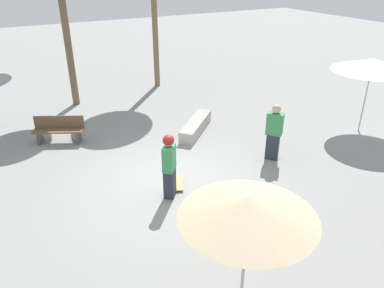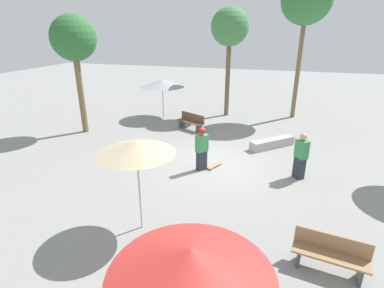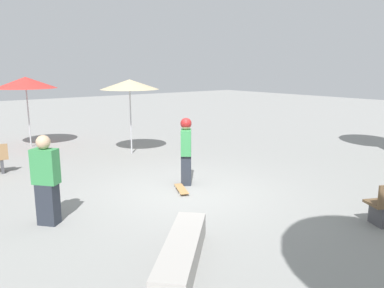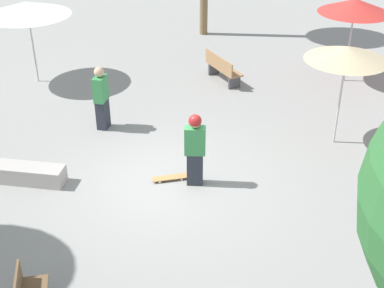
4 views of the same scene
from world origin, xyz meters
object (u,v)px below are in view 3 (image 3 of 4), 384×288
(skater_main, at_px, (186,149))
(skateboard, at_px, (181,189))
(shade_umbrella_tan, at_px, (130,85))
(shade_umbrella_red, at_px, (26,83))
(concrete_ledge, at_px, (182,253))
(bystander_watching, at_px, (46,181))

(skater_main, height_order, skateboard, skater_main)
(shade_umbrella_tan, bearing_deg, shade_umbrella_red, -54.35)
(skateboard, height_order, shade_umbrella_tan, shade_umbrella_tan)
(skater_main, distance_m, skateboard, 1.03)
(skateboard, height_order, shade_umbrella_red, shade_umbrella_red)
(skater_main, distance_m, shade_umbrella_tan, 4.24)
(concrete_ledge, xyz_separation_m, bystander_watching, (1.04, -2.80, 0.65))
(shade_umbrella_red, height_order, shade_umbrella_tan, shade_umbrella_red)
(shade_umbrella_tan, bearing_deg, skateboard, 75.91)
(shade_umbrella_tan, bearing_deg, bystander_watching, 45.61)
(skater_main, height_order, bystander_watching, bystander_watching)
(shade_umbrella_red, distance_m, shade_umbrella_tan, 4.13)
(skater_main, relative_size, concrete_ledge, 0.87)
(shade_umbrella_red, bearing_deg, shade_umbrella_tan, 125.65)
(skateboard, distance_m, shade_umbrella_tan, 5.00)
(shade_umbrella_tan, height_order, bystander_watching, shade_umbrella_tan)
(skater_main, bearing_deg, concrete_ledge, 0.57)
(concrete_ledge, bearing_deg, shade_umbrella_red, -94.05)
(concrete_ledge, xyz_separation_m, shade_umbrella_red, (-0.74, -10.43, 2.18))
(concrete_ledge, relative_size, bystander_watching, 1.14)
(concrete_ledge, distance_m, bystander_watching, 3.06)
(skateboard, relative_size, bystander_watching, 0.47)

